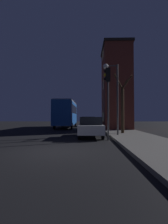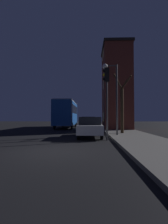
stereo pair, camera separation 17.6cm
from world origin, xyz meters
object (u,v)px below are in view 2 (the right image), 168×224
at_px(streetlamp, 112,85).
at_px(car_mid_lane, 89,123).
at_px(car_far_lane, 89,122).
at_px(car_near_lane, 90,127).
at_px(bare_tree, 122,105).
at_px(traffic_light, 106,89).
at_px(bus, 67,112).

relative_size(streetlamp, car_mid_lane, 1.38).
height_order(car_mid_lane, car_far_lane, car_mid_lane).
xyz_separation_m(streetlamp, car_near_lane, (-1.70, -0.23, -3.23)).
xyz_separation_m(bare_tree, car_near_lane, (-2.79, -1.81, -1.78)).
bearing_deg(car_near_lane, traffic_light, -60.24).
xyz_separation_m(traffic_light, car_far_lane, (-1.21, 18.16, -2.62)).
height_order(traffic_light, car_near_lane, traffic_light).
bearing_deg(traffic_light, bus, 107.65).
relative_size(streetlamp, bus, 0.56).
height_order(bus, car_near_lane, bus).
bearing_deg(traffic_light, streetlamp, 73.63).
height_order(streetlamp, traffic_light, streetlamp).
bearing_deg(bus, car_near_lane, -74.38).
relative_size(traffic_light, car_mid_lane, 1.19).
bearing_deg(bus, bare_tree, -59.42).
distance_m(traffic_light, bare_tree, 4.15).
bearing_deg(traffic_light, car_mid_lane, 96.20).
distance_m(traffic_light, car_mid_lane, 11.94).
height_order(traffic_light, car_mid_lane, traffic_light).
bearing_deg(streetlamp, car_near_lane, -172.33).
bearing_deg(streetlamp, bus, 113.01).
xyz_separation_m(car_near_lane, car_far_lane, (-0.14, 16.27, -0.04)).
bearing_deg(car_mid_lane, bare_tree, -69.41).
relative_size(streetlamp, bare_tree, 1.09).
distance_m(car_near_lane, car_mid_lane, 9.71).
height_order(streetlamp, car_far_lane, streetlamp).
distance_m(streetlamp, car_near_lane, 3.66).
height_order(traffic_light, bus, traffic_light).
bearing_deg(traffic_light, car_far_lane, 93.83).
bearing_deg(car_near_lane, car_far_lane, 90.48).
relative_size(streetlamp, car_near_lane, 1.17).
bearing_deg(streetlamp, bare_tree, 55.50).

